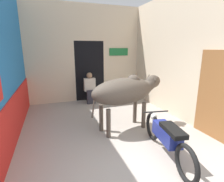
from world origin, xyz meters
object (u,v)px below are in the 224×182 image
at_px(motorcycle_near, 166,136).
at_px(plastic_stool, 98,97).
at_px(shopkeeper_seated, 90,87).
at_px(cow, 126,91).

bearing_deg(motorcycle_near, plastic_stool, 95.18).
distance_m(motorcycle_near, shopkeeper_seated, 4.06).
distance_m(cow, plastic_stool, 2.67).
bearing_deg(plastic_stool, motorcycle_near, -84.82).
height_order(cow, plastic_stool, cow).
bearing_deg(motorcycle_near, shopkeeper_seated, 99.33).
height_order(motorcycle_near, shopkeeper_seated, shopkeeper_seated).
relative_size(shopkeeper_seated, plastic_stool, 2.83).
relative_size(cow, plastic_stool, 5.06).
xyz_separation_m(shopkeeper_seated, plastic_stool, (0.30, -0.05, -0.41)).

